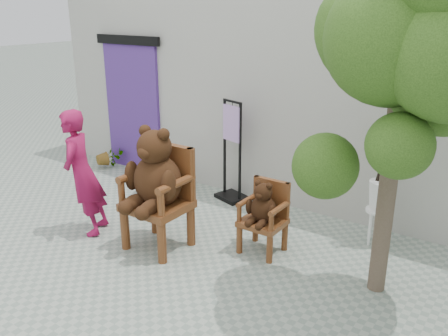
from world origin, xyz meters
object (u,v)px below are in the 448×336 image
at_px(stool_bucket, 381,195).
at_px(tree, 421,40).
at_px(cafe_table, 164,168).
at_px(display_stand, 232,163).
at_px(chair_big, 157,181).
at_px(chair_small, 264,210).
at_px(person, 83,173).

distance_m(stool_bucket, tree, 2.34).
height_order(cafe_table, stool_bucket, stool_bucket).
xyz_separation_m(display_stand, tree, (2.77, -1.43, 1.95)).
distance_m(chair_big, chair_small, 1.30).
height_order(chair_big, person, person).
relative_size(person, display_stand, 1.06).
relative_size(cafe_table, stool_bucket, 0.48).
bearing_deg(display_stand, person, -98.17).
xyz_separation_m(chair_big, cafe_table, (-1.05, 1.30, -0.41)).
height_order(person, stool_bucket, person).
bearing_deg(chair_small, person, -158.09).
bearing_deg(tree, display_stand, 152.63).
distance_m(person, tree, 4.13).
distance_m(chair_small, cafe_table, 2.26).
height_order(chair_big, display_stand, display_stand).
bearing_deg(stool_bucket, tree, -68.01).
distance_m(chair_big, display_stand, 1.75).
xyz_separation_m(chair_big, person, (-1.03, -0.24, -0.05)).
bearing_deg(person, stool_bucket, 89.88).
bearing_deg(chair_small, display_stand, 137.09).
bearing_deg(display_stand, cafe_table, -138.31).
bearing_deg(chair_small, tree, -11.56).
bearing_deg(cafe_table, person, -89.36).
distance_m(chair_small, display_stand, 1.63).
xyz_separation_m(cafe_table, stool_bucket, (3.21, 0.28, 0.20)).
relative_size(chair_big, cafe_table, 2.14).
xyz_separation_m(cafe_table, display_stand, (0.96, 0.43, 0.14)).
xyz_separation_m(stool_bucket, tree, (0.52, -1.28, 1.89)).
height_order(person, display_stand, person).
height_order(stool_bucket, tree, tree).
bearing_deg(stool_bucket, chair_small, -137.95).
relative_size(person, tree, 0.44).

